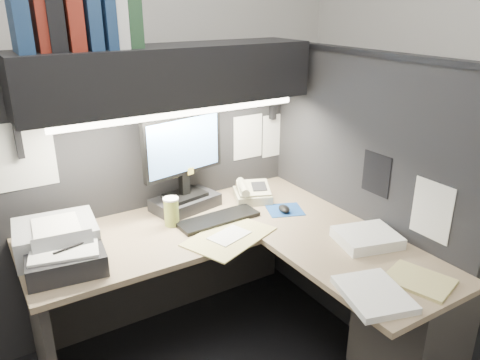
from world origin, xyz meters
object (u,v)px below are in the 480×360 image
Objects in this scene: coffee_cup at (171,212)px; notebook_stack at (66,260)px; telephone at (252,193)px; printer at (56,238)px; desk at (298,304)px; monitor at (184,173)px; overhead_shelf at (170,75)px; keyboard at (218,219)px.

notebook_stack is at bearing -164.23° from coffee_cup.
telephone is 0.59× the size of printer.
desk is at bearing -24.20° from notebook_stack.
coffee_cup is 0.61m from notebook_stack.
printer is at bearing 178.24° from monitor.
desk is at bearing -80.98° from telephone.
desk is at bearing -56.86° from coffee_cup.
monitor reaches higher than notebook_stack.
overhead_shelf reaches higher than printer.
desk is 1.13m from notebook_stack.
desk is 1.10× the size of overhead_shelf.
keyboard is (0.14, -0.23, -0.76)m from overhead_shelf.
telephone is (0.32, 0.15, 0.03)m from keyboard.
overhead_shelf is at bearing 111.79° from desk.
overhead_shelf is 0.55m from monitor.
printer is (-1.14, -0.03, 0.03)m from telephone.
coffee_cup is at bearing -146.68° from monitor.
overhead_shelf reaches higher than telephone.
telephone is 1.14m from printer.
monitor is at bearing 15.97° from printer.
keyboard is (-0.16, 0.52, 0.30)m from desk.
telephone is 1.16m from notebook_stack.
telephone is 0.56m from coffee_cup.
coffee_cup and printer have the same top height.
monitor is 0.33m from keyboard.
monitor is 1.67× the size of notebook_stack.
monitor is (0.06, 0.01, -0.55)m from overhead_shelf.
desk is 4.61× the size of printer.
overhead_shelf reaches higher than desk.
keyboard is at bearing -132.45° from telephone.
overhead_shelf is at bearing 56.63° from coffee_cup.
desk is at bearing -26.80° from printer.
overhead_shelf is at bearing -167.94° from telephone.
monitor is at bearing 23.41° from notebook_stack.
notebook_stack is (-0.98, 0.44, 0.34)m from desk.
printer reaches higher than telephone.
desk is at bearing -68.21° from overhead_shelf.
desk is at bearing -74.83° from keyboard.
monitor is 2.56× the size of telephone.
coffee_cup is (-0.10, -0.15, -0.70)m from overhead_shelf.
printer reaches higher than notebook_stack.
notebook_stack is at bearing 155.80° from desk.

